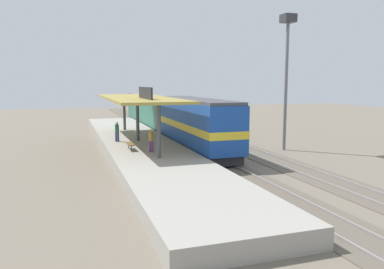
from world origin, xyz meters
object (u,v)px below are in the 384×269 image
passenger_carriage_single (151,111)px  person_waiting (117,130)px  platform_bench (130,144)px  light_mast (287,54)px  person_walking (151,139)px  locomotive (196,124)px

passenger_carriage_single → person_waiting: size_ratio=11.70×
passenger_carriage_single → person_waiting: (-6.39, -15.77, -0.46)m
platform_bench → passenger_carriage_single: bearing=73.5°
platform_bench → light_mast: 15.52m
passenger_carriage_single → person_walking: (-4.68, -21.67, -0.46)m
platform_bench → person_walking: size_ratio=0.99×
locomotive → passenger_carriage_single: bearing=90.0°
locomotive → person_waiting: locomotive is taller
light_mast → person_walking: light_mast is taller
passenger_carriage_single → person_walking: passenger_carriage_single is taller
platform_bench → person_waiting: size_ratio=0.99×
locomotive → person_walking: 5.98m
person_waiting → person_walking: 6.15m
passenger_carriage_single → person_walking: size_ratio=11.70×
person_walking → platform_bench: bearing=132.8°
locomotive → person_waiting: size_ratio=8.44×
platform_bench → person_waiting: bearing=94.9°
platform_bench → person_walking: 2.01m
light_mast → locomotive: bearing=169.2°
person_waiting → person_walking: (1.71, -5.91, 0.00)m
person_waiting → locomotive: bearing=-19.3°
platform_bench → person_waiting: person_waiting is taller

